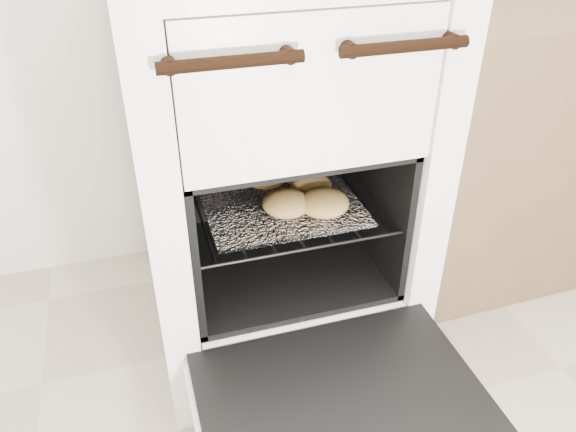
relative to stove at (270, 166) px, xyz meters
The scene contains 6 objects.
stove is the anchor object (origin of this frame).
oven_door 0.62m from the stove, 90.00° to the right, with size 0.59×0.46×0.04m.
oven_rack 0.10m from the stove, 90.00° to the right, with size 0.48×0.46×0.01m.
foil_sheet 0.11m from the stove, 90.00° to the right, with size 0.37×0.33×0.01m, color white.
baked_rolls 0.08m from the stove, 66.14° to the right, with size 0.24×0.32×0.05m.
counter 0.83m from the stove, ahead, with size 0.82×0.55×0.82m, color brown.
Camera 1 is at (-0.34, -0.10, 1.15)m, focal length 35.00 mm.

